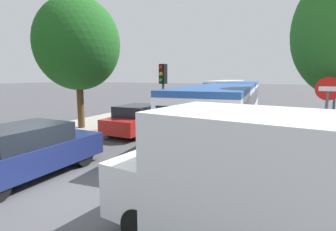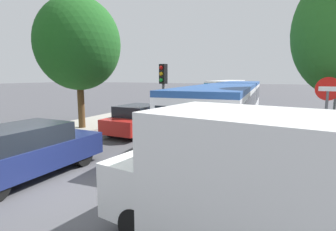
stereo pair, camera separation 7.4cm
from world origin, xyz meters
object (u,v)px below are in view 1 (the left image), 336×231
at_px(queued_car_navy, 26,151).
at_px(white_van, 274,185).
at_px(queued_car_red, 139,119).
at_px(direction_sign_post, 336,83).
at_px(tree_left_mid, 78,46).
at_px(articulated_bus, 231,102).
at_px(queued_car_blue, 183,106).
at_px(city_bus_rear, 226,89).
at_px(no_entry_sign, 326,108).
at_px(traffic_light, 163,84).

relative_size(queued_car_navy, white_van, 0.83).
bearing_deg(queued_car_red, direction_sign_post, -75.56).
bearing_deg(tree_left_mid, articulated_bus, 31.02).
bearing_deg(queued_car_blue, city_bus_rear, 1.64).
relative_size(queued_car_blue, white_van, 0.83).
distance_m(queued_car_blue, no_entry_sign, 11.15).
height_order(queued_car_navy, direction_sign_post, direction_sign_post).
bearing_deg(queued_car_navy, queued_car_blue, 1.40).
bearing_deg(city_bus_rear, no_entry_sign, -160.95).
bearing_deg(queued_car_red, articulated_bus, -45.60).
bearing_deg(traffic_light, tree_left_mid, -71.11).
xyz_separation_m(queued_car_blue, direction_sign_post, (8.46, -3.98, 1.81)).
xyz_separation_m(articulated_bus, queued_car_navy, (-3.74, -9.89, -0.65)).
height_order(traffic_light, direction_sign_post, direction_sign_post).
xyz_separation_m(queued_car_red, traffic_light, (1.42, -0.16, 1.77)).
xyz_separation_m(queued_car_red, white_van, (6.59, -7.13, 0.52)).
xyz_separation_m(no_entry_sign, direction_sign_post, (0.75, 4.00, 0.69)).
distance_m(city_bus_rear, direction_sign_post, 20.07).
relative_size(queued_car_red, traffic_light, 1.22).
xyz_separation_m(queued_car_navy, traffic_light, (1.33, 6.16, 1.74)).
relative_size(white_van, direction_sign_post, 1.45).
xyz_separation_m(articulated_bus, white_van, (2.76, -10.71, -0.17)).
relative_size(city_bus_rear, no_entry_sign, 3.88).
distance_m(queued_car_red, direction_sign_post, 8.97).
bearing_deg(city_bus_rear, queued_car_red, 179.63).
height_order(queued_car_blue, tree_left_mid, tree_left_mid).
relative_size(city_bus_rear, queued_car_red, 2.64).
height_order(queued_car_red, tree_left_mid, tree_left_mid).
distance_m(queued_car_navy, traffic_light, 6.53).
distance_m(city_bus_rear, no_entry_sign, 23.45).
distance_m(articulated_bus, queued_car_red, 5.29).
distance_m(queued_car_red, queued_car_blue, 5.96).
relative_size(articulated_bus, city_bus_rear, 1.51).
bearing_deg(queued_car_navy, direction_sign_post, -44.15).
height_order(queued_car_blue, direction_sign_post, direction_sign_post).
distance_m(white_van, tree_left_mid, 12.12).
bearing_deg(city_bus_rear, queued_car_navy, 179.85).
bearing_deg(traffic_light, queued_car_navy, 1.02).
height_order(queued_car_red, direction_sign_post, direction_sign_post).
relative_size(queued_car_navy, no_entry_sign, 1.54).
relative_size(queued_car_navy, queued_car_red, 1.05).
height_order(queued_car_red, no_entry_sign, no_entry_sign).
xyz_separation_m(white_van, tree_left_mid, (-9.73, 6.52, 3.11)).
xyz_separation_m(city_bus_rear, tree_left_mid, (-3.16, -20.72, 2.99)).
bearing_deg(white_van, direction_sign_post, -93.61).
relative_size(articulated_bus, no_entry_sign, 5.88).
bearing_deg(city_bus_rear, direction_sign_post, -155.12).
xyz_separation_m(white_van, no_entry_sign, (1.20, 5.12, 0.64)).
bearing_deg(white_van, queued_car_red, -38.74).
xyz_separation_m(articulated_bus, queued_car_blue, (-3.74, 2.38, -0.66)).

